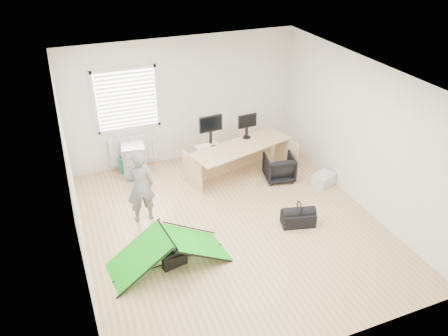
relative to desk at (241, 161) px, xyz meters
name	(u,v)px	position (x,y,z in m)	size (l,w,h in m)	color
ground	(232,224)	(-0.80, -1.45, -0.37)	(5.50, 5.50, 0.00)	tan
back_wall	(184,100)	(-0.80, 1.30, 0.98)	(5.00, 0.02, 2.70)	silver
window	(127,100)	(-2.00, 1.26, 1.18)	(1.20, 0.06, 1.20)	silver
radiator	(133,149)	(-2.00, 1.22, 0.08)	(1.00, 0.12, 0.60)	silver
desk	(241,161)	(0.00, 0.00, 0.00)	(2.15, 0.68, 0.73)	tan
filing_cabinet	(134,159)	(-2.04, 0.94, -0.01)	(0.46, 0.61, 0.71)	#9A9C9F
monitor_left	(211,134)	(-0.56, 0.29, 0.60)	(0.49, 0.11, 0.47)	black
monitor_right	(247,129)	(0.24, 0.30, 0.56)	(0.41, 0.09, 0.39)	black
keyboard	(206,145)	(-0.66, 0.26, 0.38)	(0.47, 0.16, 0.02)	beige
thermos	(242,133)	(0.13, 0.31, 0.49)	(0.07, 0.07, 0.26)	#BF6B75
office_chair	(279,167)	(0.70, -0.37, -0.10)	(0.58, 0.59, 0.54)	black
person	(140,187)	(-2.23, -0.71, 0.32)	(0.50, 0.33, 1.38)	slate
kite	(169,249)	(-2.10, -2.00, -0.08)	(1.85, 0.81, 0.57)	#11B513
storage_crate	(323,179)	(1.43, -0.91, -0.24)	(0.45, 0.31, 0.25)	#B7BCC0
tote_bag	(125,164)	(-2.21, 1.12, -0.20)	(0.28, 0.12, 0.33)	teal
laptop_bag	(174,259)	(-2.04, -2.10, -0.22)	(0.40, 0.12, 0.30)	black
white_box	(121,260)	(-2.81, -1.71, -0.32)	(0.10, 0.10, 0.10)	silver
duffel_bag	(298,219)	(0.29, -1.88, -0.24)	(0.58, 0.30, 0.25)	black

